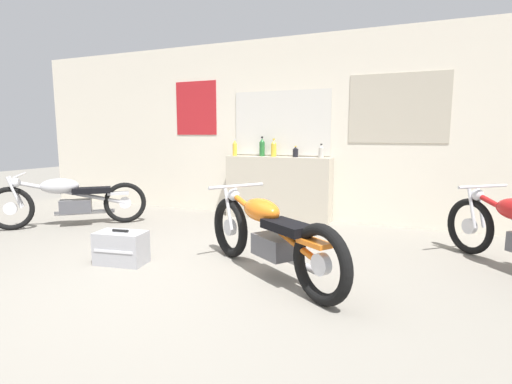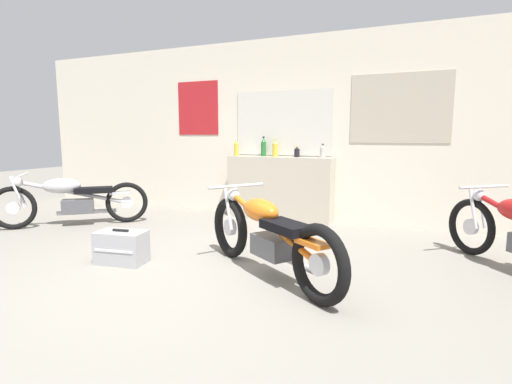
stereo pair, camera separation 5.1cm
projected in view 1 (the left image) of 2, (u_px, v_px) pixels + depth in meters
ground_plane at (168, 285)px, 3.56m from camera, size 24.00×24.00×0.00m
wall_back at (287, 129)px, 6.25m from camera, size 10.00×0.07×2.80m
sill_counter at (278, 188)px, 6.26m from camera, size 1.68×0.28×0.98m
bottle_leftmost at (235, 148)px, 6.41m from camera, size 0.07×0.07×0.27m
bottle_left_center at (262, 147)px, 6.30m from camera, size 0.08×0.08×0.31m
bottle_center at (274, 149)px, 6.19m from camera, size 0.09×0.09×0.28m
bottle_right_center at (296, 152)px, 6.07m from camera, size 0.08×0.08×0.17m
bottle_rightmost at (321, 152)px, 5.88m from camera, size 0.08×0.08×0.21m
motorcycle_orange at (269, 235)px, 3.71m from camera, size 1.81×1.27×0.81m
motorcycle_silver at (70, 199)px, 5.77m from camera, size 1.63×1.48×0.78m
hard_case_silver at (121, 248)px, 4.12m from camera, size 0.55×0.37×0.36m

